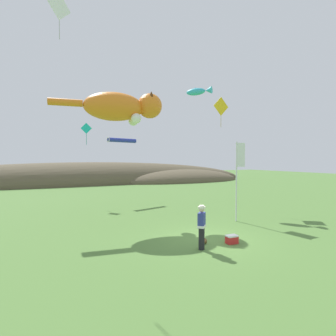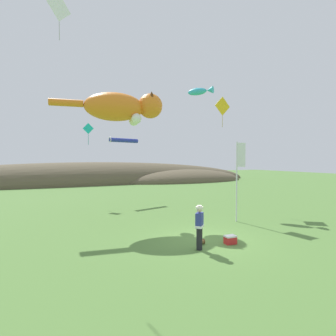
{
  "view_description": "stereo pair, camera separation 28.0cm",
  "coord_description": "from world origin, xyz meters",
  "views": [
    {
      "loc": [
        -6.69,
        -9.64,
        3.6
      ],
      "look_at": [
        0.0,
        4.0,
        3.1
      ],
      "focal_mm": 28.0,
      "sensor_mm": 36.0,
      "label": 1
    },
    {
      "loc": [
        -6.44,
        -9.76,
        3.6
      ],
      "look_at": [
        0.0,
        4.0,
        3.1
      ],
      "focal_mm": 28.0,
      "sensor_mm": 36.0,
      "label": 2
    }
  ],
  "objects": [
    {
      "name": "kite_giant_cat",
      "position": [
        -2.09,
        6.2,
        6.81
      ],
      "size": [
        6.7,
        2.45,
        2.04
      ],
      "color": "orange"
    },
    {
      "name": "kite_diamond_gold",
      "position": [
        6.09,
        7.01,
        7.73
      ],
      "size": [
        1.47,
        0.1,
        2.38
      ],
      "color": "yellow"
    },
    {
      "name": "kite_diamond_white",
      "position": [
        -5.75,
        4.15,
        10.94
      ],
      "size": [
        1.14,
        0.77,
        2.26
      ],
      "color": "white"
    },
    {
      "name": "picnic_cooler",
      "position": [
        0.64,
        -0.9,
        0.18
      ],
      "size": [
        0.51,
        0.35,
        0.36
      ],
      "color": "red",
      "rests_on": "ground"
    },
    {
      "name": "festival_attendant",
      "position": [
        -0.94,
        -0.96,
        0.95
      ],
      "size": [
        0.48,
        0.48,
        1.77
      ],
      "color": "black",
      "rests_on": "ground"
    },
    {
      "name": "kite_fish_windsock",
      "position": [
        4.72,
        8.11,
        9.0
      ],
      "size": [
        1.73,
        2.02,
        0.65
      ],
      "color": "#33B2CC"
    },
    {
      "name": "distant_hill_ridge",
      "position": [
        2.47,
        30.75,
        0.0
      ],
      "size": [
        56.85,
        13.01,
        6.35
      ],
      "color": "brown",
      "rests_on": "ground"
    },
    {
      "name": "ground_plane",
      "position": [
        0.0,
        0.0,
        0.0
      ],
      "size": [
        120.0,
        120.0,
        0.0
      ],
      "primitive_type": "plane",
      "color": "#517A38"
    },
    {
      "name": "kite_diamond_teal",
      "position": [
        -3.17,
        12.99,
        6.15
      ],
      "size": [
        0.85,
        0.38,
        1.82
      ],
      "color": "#19BFBF"
    },
    {
      "name": "kite_spool",
      "position": [
        -0.46,
        -0.44,
        0.11
      ],
      "size": [
        0.14,
        0.23,
        0.23
      ],
      "color": "olive",
      "rests_on": "ground"
    },
    {
      "name": "kite_tube_streamer",
      "position": [
        -0.21,
        12.76,
        5.26
      ],
      "size": [
        2.77,
        1.09,
        0.44
      ],
      "color": "#2633A5"
    },
    {
      "name": "festival_banner_pole",
      "position": [
        3.68,
        2.2,
        3.02
      ],
      "size": [
        0.66,
        0.08,
        4.61
      ],
      "color": "silver",
      "rests_on": "ground"
    }
  ]
}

